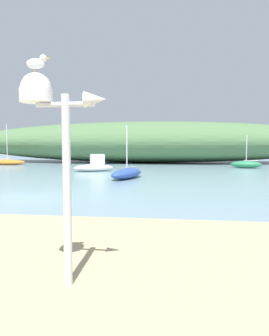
{
  "coord_description": "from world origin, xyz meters",
  "views": [
    {
      "loc": [
        6.29,
        -11.7,
        2.2
      ],
      "look_at": [
        4.05,
        5.71,
        0.9
      ],
      "focal_mm": 32.55,
      "sensor_mm": 36.0,
      "label": 1
    }
  ],
  "objects_px": {
    "sailboat_by_sandbar": "(8,162)",
    "motorboat_off_point": "(95,165)",
    "sailboat_outer_mooring": "(246,164)",
    "mast_structure": "(49,115)",
    "seagull_on_radar": "(37,63)",
    "sailboat_west_reach": "(127,173)"
  },
  "relations": [
    {
      "from": "sailboat_outer_mooring",
      "to": "sailboat_by_sandbar",
      "type": "distance_m",
      "value": 25.75
    },
    {
      "from": "sailboat_west_reach",
      "to": "motorboat_off_point",
      "type": "height_order",
      "value": "sailboat_west_reach"
    },
    {
      "from": "mast_structure",
      "to": "sailboat_west_reach",
      "type": "distance_m",
      "value": 16.06
    },
    {
      "from": "seagull_on_radar",
      "to": "motorboat_off_point",
      "type": "distance_m",
      "value": 21.9
    },
    {
      "from": "seagull_on_radar",
      "to": "sailboat_outer_mooring",
      "type": "xyz_separation_m",
      "value": [
        8.89,
        26.51,
        -2.97
      ]
    },
    {
      "from": "mast_structure",
      "to": "motorboat_off_point",
      "type": "bearing_deg",
      "value": 103.15
    },
    {
      "from": "mast_structure",
      "to": "seagull_on_radar",
      "type": "xyz_separation_m",
      "value": [
        -0.16,
        0.0,
        0.72
      ]
    },
    {
      "from": "mast_structure",
      "to": "motorboat_off_point",
      "type": "height_order",
      "value": "mast_structure"
    },
    {
      "from": "sailboat_outer_mooring",
      "to": "sailboat_by_sandbar",
      "type": "bearing_deg",
      "value": 176.18
    },
    {
      "from": "sailboat_west_reach",
      "to": "sailboat_by_sandbar",
      "type": "bearing_deg",
      "value": 141.58
    },
    {
      "from": "seagull_on_radar",
      "to": "motorboat_off_point",
      "type": "bearing_deg",
      "value": 102.74
    },
    {
      "from": "sailboat_by_sandbar",
      "to": "motorboat_off_point",
      "type": "distance_m",
      "value": 13.93
    },
    {
      "from": "seagull_on_radar",
      "to": "motorboat_off_point",
      "type": "xyz_separation_m",
      "value": [
        -4.79,
        21.18,
        -2.84
      ]
    },
    {
      "from": "mast_structure",
      "to": "seagull_on_radar",
      "type": "bearing_deg",
      "value": 179.59
    },
    {
      "from": "sailboat_outer_mooring",
      "to": "motorboat_off_point",
      "type": "height_order",
      "value": "sailboat_outer_mooring"
    },
    {
      "from": "mast_structure",
      "to": "sailboat_outer_mooring",
      "type": "xyz_separation_m",
      "value": [
        8.73,
        26.51,
        -2.26
      ]
    },
    {
      "from": "mast_structure",
      "to": "motorboat_off_point",
      "type": "distance_m",
      "value": 21.85
    },
    {
      "from": "motorboat_off_point",
      "to": "sailboat_west_reach",
      "type": "bearing_deg",
      "value": -55.96
    },
    {
      "from": "seagull_on_radar",
      "to": "sailboat_outer_mooring",
      "type": "bearing_deg",
      "value": 71.47
    },
    {
      "from": "sailboat_outer_mooring",
      "to": "sailboat_by_sandbar",
      "type": "height_order",
      "value": "sailboat_by_sandbar"
    },
    {
      "from": "sailboat_outer_mooring",
      "to": "motorboat_off_point",
      "type": "distance_m",
      "value": 14.68
    },
    {
      "from": "sailboat_west_reach",
      "to": "sailboat_outer_mooring",
      "type": "bearing_deg",
      "value": 46.65
    }
  ]
}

